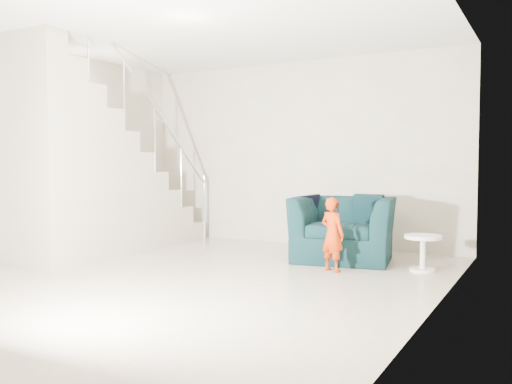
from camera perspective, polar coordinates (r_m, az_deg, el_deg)
floor at (r=5.80m, az=-7.11°, el=-8.93°), size 5.50×5.50×0.00m
ceiling at (r=5.87m, az=-7.29°, el=17.81°), size 5.50×5.50×0.00m
back_wall at (r=8.07m, az=4.38°, el=4.08°), size 5.00×0.00×5.00m
left_wall at (r=7.43m, az=-23.05°, el=3.95°), size 0.00×5.50×5.50m
right_wall at (r=4.67m, az=18.56°, el=4.73°), size 0.00×5.50×5.50m
armchair at (r=6.81m, az=9.18°, el=-3.83°), size 1.37×1.25×0.78m
toddler at (r=6.07m, az=8.05°, el=-4.44°), size 0.35×0.29×0.83m
side_table at (r=6.32m, az=17.15°, el=-5.55°), size 0.40×0.40×0.40m
staircase at (r=7.41m, az=-17.23°, el=0.94°), size 1.02×3.03×3.62m
cushion at (r=6.95m, az=11.82°, el=-1.74°), size 0.38×0.18×0.37m
throw at (r=7.02m, az=5.72°, el=-2.77°), size 0.05×0.54×0.60m
phone at (r=5.97m, az=8.64°, el=-1.62°), size 0.04×0.05×0.10m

